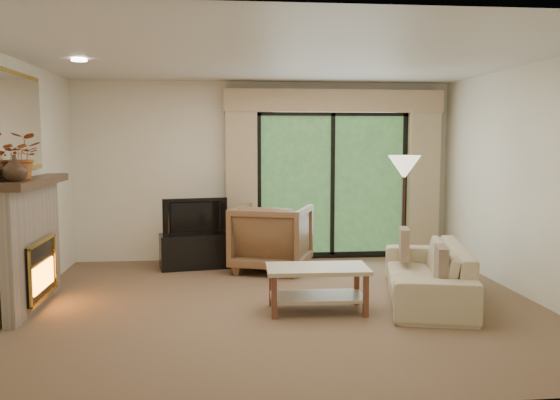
{
  "coord_description": "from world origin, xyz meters",
  "views": [
    {
      "loc": [
        -0.66,
        -6.18,
        1.77
      ],
      "look_at": [
        0.0,
        0.3,
        1.1
      ],
      "focal_mm": 38.0,
      "sensor_mm": 36.0,
      "label": 1
    }
  ],
  "objects": [
    {
      "name": "floor",
      "position": [
        0.0,
        0.0,
        0.0
      ],
      "size": [
        5.5,
        5.5,
        0.0
      ],
      "primitive_type": "plane",
      "color": "brown",
      "rests_on": "ground"
    },
    {
      "name": "ceiling",
      "position": [
        0.0,
        0.0,
        2.6
      ],
      "size": [
        5.5,
        5.5,
        0.0
      ],
      "primitive_type": "plane",
      "rotation": [
        3.14,
        0.0,
        0.0
      ],
      "color": "silver",
      "rests_on": "ground"
    },
    {
      "name": "wall_back",
      "position": [
        0.0,
        2.5,
        1.3
      ],
      "size": [
        5.0,
        0.0,
        5.0
      ],
      "primitive_type": "plane",
      "rotation": [
        1.57,
        0.0,
        0.0
      ],
      "color": "#EFE3CB",
      "rests_on": "ground"
    },
    {
      "name": "wall_front",
      "position": [
        0.0,
        -2.5,
        1.3
      ],
      "size": [
        5.0,
        0.0,
        5.0
      ],
      "primitive_type": "plane",
      "rotation": [
        -1.57,
        0.0,
        0.0
      ],
      "color": "#EFE3CB",
      "rests_on": "ground"
    },
    {
      "name": "wall_left",
      "position": [
        -2.75,
        0.0,
        1.3
      ],
      "size": [
        0.0,
        5.0,
        5.0
      ],
      "primitive_type": "plane",
      "rotation": [
        1.57,
        0.0,
        1.57
      ],
      "color": "#EFE3CB",
      "rests_on": "ground"
    },
    {
      "name": "wall_right",
      "position": [
        2.75,
        0.0,
        1.3
      ],
      "size": [
        0.0,
        5.0,
        5.0
      ],
      "primitive_type": "plane",
      "rotation": [
        1.57,
        0.0,
        -1.57
      ],
      "color": "#EFE3CB",
      "rests_on": "ground"
    },
    {
      "name": "fireplace",
      "position": [
        -2.63,
        0.2,
        0.69
      ],
      "size": [
        0.24,
        1.7,
        1.37
      ],
      "primitive_type": null,
      "color": "gray",
      "rests_on": "floor"
    },
    {
      "name": "mirror",
      "position": [
        -2.71,
        0.2,
        1.95
      ],
      "size": [
        0.07,
        1.45,
        1.02
      ],
      "primitive_type": null,
      "color": "gold",
      "rests_on": "wall_left"
    },
    {
      "name": "sliding_door",
      "position": [
        1.0,
        2.45,
        1.1
      ],
      "size": [
        2.26,
        0.1,
        2.16
      ],
      "primitive_type": null,
      "color": "black",
      "rests_on": "floor"
    },
    {
      "name": "curtain_left",
      "position": [
        -0.35,
        2.34,
        1.2
      ],
      "size": [
        0.45,
        0.18,
        2.35
      ],
      "primitive_type": "cube",
      "color": "tan",
      "rests_on": "floor"
    },
    {
      "name": "curtain_right",
      "position": [
        2.35,
        2.34,
        1.2
      ],
      "size": [
        0.45,
        0.18,
        2.35
      ],
      "primitive_type": "cube",
      "color": "tan",
      "rests_on": "floor"
    },
    {
      "name": "cornice",
      "position": [
        1.0,
        2.36,
        2.32
      ],
      "size": [
        3.2,
        0.24,
        0.32
      ],
      "primitive_type": "cube",
      "color": "tan",
      "rests_on": "wall_back"
    },
    {
      "name": "media_console",
      "position": [
        -1.01,
        1.95,
        0.24
      ],
      "size": [
        1.0,
        0.58,
        0.47
      ],
      "primitive_type": "cube",
      "rotation": [
        0.0,
        0.0,
        0.17
      ],
      "color": "black",
      "rests_on": "floor"
    },
    {
      "name": "tv",
      "position": [
        -1.01,
        1.95,
        0.72
      ],
      "size": [
        0.88,
        0.26,
        0.51
      ],
      "primitive_type": "imported",
      "rotation": [
        0.0,
        0.0,
        0.17
      ],
      "color": "black",
      "rests_on": "media_console"
    },
    {
      "name": "armchair",
      "position": [
        0.03,
        1.68,
        0.45
      ],
      "size": [
        1.24,
        1.26,
        0.9
      ],
      "primitive_type": "imported",
      "rotation": [
        0.0,
        0.0,
        2.8
      ],
      "color": "brown",
      "rests_on": "floor"
    },
    {
      "name": "sofa",
      "position": [
        1.61,
        0.05,
        0.3
      ],
      "size": [
        1.29,
        2.22,
        0.61
      ],
      "primitive_type": "imported",
      "rotation": [
        0.0,
        0.0,
        -1.81
      ],
      "color": "tan",
      "rests_on": "floor"
    },
    {
      "name": "pillow_near",
      "position": [
        1.54,
        -0.55,
        0.52
      ],
      "size": [
        0.19,
        0.39,
        0.37
      ],
      "primitive_type": "cube",
      "rotation": [
        0.0,
        0.0,
        -0.24
      ],
      "color": "#4F4025",
      "rests_on": "sofa"
    },
    {
      "name": "pillow_far",
      "position": [
        1.54,
        0.65,
        0.52
      ],
      "size": [
        0.19,
        0.39,
        0.38
      ],
      "primitive_type": "cube",
      "rotation": [
        0.0,
        0.0,
        -0.24
      ],
      "color": "#4F4025",
      "rests_on": "sofa"
    },
    {
      "name": "coffee_table",
      "position": [
        0.32,
        -0.28,
        0.23
      ],
      "size": [
        1.06,
        0.61,
        0.47
      ],
      "primitive_type": null,
      "rotation": [
        0.0,
        0.0,
        -0.03
      ],
      "color": "tan",
      "rests_on": "floor"
    },
    {
      "name": "floor_lamp",
      "position": [
        1.71,
        1.24,
        0.78
      ],
      "size": [
        0.45,
        0.45,
        1.56
      ],
      "primitive_type": null,
      "rotation": [
        0.0,
        0.0,
        0.09
      ],
      "color": "#FBECCD",
      "rests_on": "floor"
    },
    {
      "name": "vase",
      "position": [
        -2.61,
        -0.31,
        1.5
      ],
      "size": [
        0.29,
        0.29,
        0.25
      ],
      "primitive_type": "imported",
      "rotation": [
        0.0,
        0.0,
        -0.25
      ],
      "color": "#3E2A1C",
      "rests_on": "fireplace"
    },
    {
      "name": "branches",
      "position": [
        -2.61,
        -0.09,
        1.6
      ],
      "size": [
        0.42,
        0.37,
        0.46
      ],
      "primitive_type": "imported",
      "rotation": [
        0.0,
        0.0,
        -0.01
      ],
      "color": "#9C5122",
      "rests_on": "fireplace"
    }
  ]
}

